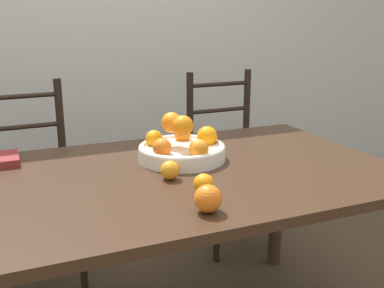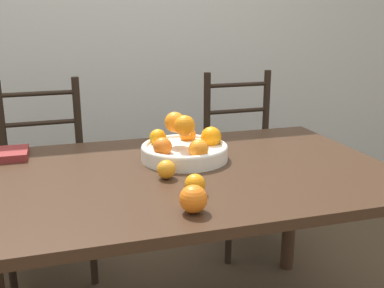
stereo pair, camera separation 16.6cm
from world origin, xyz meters
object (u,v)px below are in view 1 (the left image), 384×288
chair_left (31,192)px  chair_right (229,165)px  orange_loose_0 (203,184)px  orange_loose_1 (208,199)px  fruit_bowl (182,147)px  orange_loose_2 (170,170)px

chair_left → chair_right: (1.10, 0.00, 0.00)m
chair_left → chair_right: same height
orange_loose_0 → orange_loose_1: size_ratio=0.81×
fruit_bowl → orange_loose_1: fruit_bowl is taller
chair_right → orange_loose_2: bearing=-129.7°
orange_loose_2 → chair_left: chair_left is taller
orange_loose_1 → orange_loose_2: orange_loose_1 is taller
orange_loose_0 → orange_loose_1: bearing=-107.7°
chair_right → fruit_bowl: bearing=-131.4°
orange_loose_0 → chair_left: bearing=115.5°
fruit_bowl → chair_right: chair_right is taller
orange_loose_1 → orange_loose_2: size_ratio=1.24×
fruit_bowl → orange_loose_1: (-0.11, -0.49, -0.01)m
orange_loose_1 → chair_right: 1.36m
orange_loose_1 → orange_loose_2: (-0.01, 0.30, -0.01)m
orange_loose_0 → orange_loose_2: bearing=106.3°
orange_loose_0 → chair_right: size_ratio=0.07×
orange_loose_0 → chair_right: (0.62, 1.01, -0.32)m
orange_loose_0 → chair_right: 1.23m
orange_loose_1 → fruit_bowl: bearing=76.9°
fruit_bowl → orange_loose_1: bearing=-103.1°
orange_loose_2 → chair_right: (0.67, 0.84, -0.32)m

